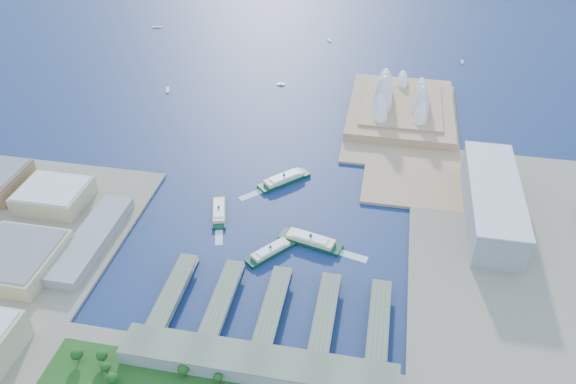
% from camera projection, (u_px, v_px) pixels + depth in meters
% --- Properties ---
extents(ground, '(3000.00, 3000.00, 0.00)m').
position_uv_depth(ground, '(276.00, 247.00, 514.36)').
color(ground, '#0E1D42').
rests_on(ground, ground).
extents(east_land, '(240.00, 500.00, 3.00)m').
position_uv_depth(east_land, '(563.00, 326.00, 437.35)').
color(east_land, gray).
rests_on(east_land, ground).
extents(peninsula, '(135.00, 220.00, 3.00)m').
position_uv_depth(peninsula, '(402.00, 121.00, 703.46)').
color(peninsula, tan).
rests_on(peninsula, ground).
extents(opera_house, '(134.00, 180.00, 58.00)m').
position_uv_depth(opera_house, '(403.00, 91.00, 701.73)').
color(opera_house, white).
rests_on(opera_house, peninsula).
extents(toaster_building, '(45.00, 155.00, 35.00)m').
position_uv_depth(toaster_building, '(492.00, 201.00, 536.14)').
color(toaster_building, gray).
rests_on(toaster_building, east_land).
extents(ferry_wharves, '(184.00, 90.00, 9.30)m').
position_uv_depth(ferry_wharves, '(273.00, 306.00, 449.99)').
color(ferry_wharves, '#58644C').
rests_on(ferry_wharves, ground).
extents(terminal_building, '(200.00, 28.00, 12.00)m').
position_uv_depth(terminal_building, '(257.00, 364.00, 399.66)').
color(terminal_building, gray).
rests_on(terminal_building, south_land).
extents(ferry_a, '(26.36, 52.13, 9.56)m').
position_uv_depth(ferry_a, '(219.00, 210.00, 551.12)').
color(ferry_a, '#0D3621').
rests_on(ferry_a, ground).
extents(ferry_b, '(52.30, 52.43, 11.16)m').
position_uv_depth(ferry_b, '(284.00, 178.00, 594.78)').
color(ferry_b, '#0D3621').
rests_on(ferry_b, ground).
extents(ferry_c, '(41.36, 46.65, 9.43)m').
position_uv_depth(ferry_c, '(270.00, 250.00, 504.20)').
color(ferry_c, '#0D3621').
rests_on(ferry_c, ground).
extents(ferry_d, '(61.18, 28.62, 11.21)m').
position_uv_depth(ferry_d, '(311.00, 239.00, 514.92)').
color(ferry_d, '#0D3621').
rests_on(ferry_d, ground).
extents(boat_a, '(9.39, 16.49, 3.10)m').
position_uv_depth(boat_a, '(168.00, 90.00, 775.10)').
color(boat_a, white).
rests_on(boat_a, ground).
extents(boat_b, '(11.10, 5.21, 2.88)m').
position_uv_depth(boat_b, '(281.00, 84.00, 789.49)').
color(boat_b, white).
rests_on(boat_b, ground).
extents(boat_c, '(4.15, 12.16, 2.70)m').
position_uv_depth(boat_c, '(462.00, 62.00, 853.02)').
color(boat_c, white).
rests_on(boat_c, ground).
extents(boat_d, '(17.16, 7.08, 2.83)m').
position_uv_depth(boat_d, '(156.00, 27.00, 974.81)').
color(boat_d, white).
rests_on(boat_d, ground).
extents(boat_e, '(8.90, 12.59, 2.98)m').
position_uv_depth(boat_e, '(329.00, 40.00, 924.26)').
color(boat_e, white).
rests_on(boat_e, ground).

